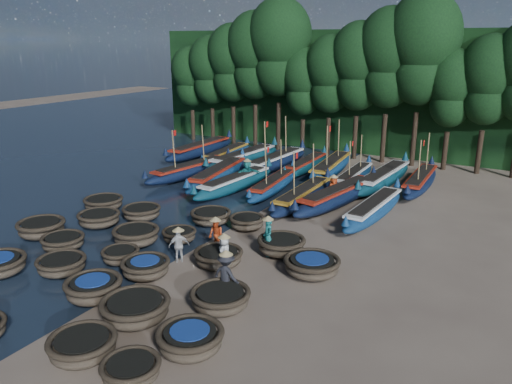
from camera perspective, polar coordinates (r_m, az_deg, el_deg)
The scene contains 58 objects.
ground at distance 23.97m, azimuth -5.46°, elevation -5.65°, with size 120.00×120.00×0.00m, color #80705E.
foliage_wall at distance 43.59m, azimuth 12.92°, elevation 11.08°, with size 40.00×3.00×10.00m, color black.
coracle_3 at distance 16.48m, azimuth -19.21°, elevation -16.27°, with size 2.10×2.10×0.74m.
coracle_4 at distance 15.22m, azimuth -14.11°, elevation -19.12°, with size 2.08×2.08×0.64m.
coracle_6 at distance 22.09m, azimuth -21.36°, elevation -7.73°, with size 2.36×2.36×0.70m.
coracle_7 at distance 19.57m, azimuth -18.08°, elevation -10.40°, with size 2.13×2.13×0.82m.
coracle_8 at distance 17.86m, azimuth -13.62°, elevation -12.83°, with size 2.86×2.86×0.82m.
coracle_9 at distance 15.98m, azimuth -7.53°, elevation -16.35°, with size 2.52×2.52×0.80m.
coracle_10 at distance 26.37m, azimuth -23.33°, elevation -3.78°, with size 2.69×2.69×0.83m.
coracle_11 at distance 24.47m, azimuth -21.20°, elevation -5.32°, with size 2.32×2.32×0.68m.
coracle_12 at distance 22.31m, azimuth -15.22°, elevation -6.96°, with size 1.75×1.75×0.64m.
coracle_13 at distance 20.80m, azimuth -12.51°, elevation -8.39°, with size 2.15×2.15×0.74m.
coracle_14 at distance 18.13m, azimuth -4.09°, elevation -12.02°, with size 2.43×2.43×0.74m.
coracle_15 at distance 26.83m, azimuth -17.51°, elevation -2.89°, with size 2.54×2.54×0.75m.
coracle_16 at distance 23.97m, azimuth -13.55°, elevation -4.83°, with size 2.19×2.19×0.84m.
coracle_17 at distance 23.92m, azimuth -8.77°, elevation -4.88°, with size 1.85×1.85×0.64m.
coracle_18 at distance 21.35m, azimuth -4.31°, elevation -7.39°, with size 2.48×2.48×0.71m.
coracle_19 at distance 20.58m, azimuth 6.42°, elevation -8.32°, with size 2.59×2.59×0.76m.
coracle_20 at distance 29.37m, azimuth -17.03°, elevation -1.18°, with size 2.27×2.27×0.72m.
coracle_21 at distance 27.24m, azimuth -12.94°, elevation -2.26°, with size 2.06×2.06×0.72m.
coracle_22 at distance 26.03m, azimuth -5.19°, elevation -2.79°, with size 2.38×2.38×0.73m.
coracle_23 at distance 25.19m, azimuth -1.05°, elevation -3.43°, with size 2.14×2.14×0.71m.
coracle_24 at distance 22.36m, azimuth 2.92°, elevation -6.06°, with size 2.18×2.18×0.79m.
long_boat_2 at distance 34.82m, azimuth -7.50°, elevation 2.52°, with size 2.57×8.35×3.58m.
long_boat_3 at distance 33.26m, azimuth -4.36°, elevation 2.00°, with size 3.00×8.93×1.59m.
long_boat_4 at distance 31.51m, azimuth -2.39°, elevation 1.08°, with size 2.01×8.26×1.46m.
long_boat_5 at distance 31.17m, azimuth 1.96°, elevation 0.82°, with size 2.12×7.52×3.21m.
long_boat_6 at distance 28.99m, azimuth 5.37°, elevation -0.43°, with size 1.52×8.08×3.43m.
long_boat_7 at distance 29.08m, azimuth 9.36°, elevation -0.42°, with size 3.04×8.88×1.58m.
long_boat_8 at distance 27.41m, azimuth 13.32°, elevation -1.88°, with size 1.80×8.10×1.43m.
long_boat_9 at distance 41.27m, azimuth -6.37°, elevation 4.91°, with size 1.60×9.13×1.61m.
long_boat_10 at distance 39.52m, azimuth -3.40°, elevation 4.31°, with size 2.02×7.79×1.38m.
long_boat_11 at distance 37.80m, azimuth -1.45°, elevation 3.89°, with size 2.29×9.18×1.62m.
long_boat_12 at distance 36.80m, azimuth 2.23°, elevation 3.50°, with size 1.96×8.96×3.81m.
long_boat_13 at distance 36.34m, azimuth 5.73°, elevation 3.09°, with size 1.46×7.50×1.32m.
long_boat_14 at distance 35.58m, azimuth 8.58°, elevation 2.84°, with size 2.46×8.89×3.79m.
long_boat_15 at distance 33.78m, azimuth 11.10°, elevation 1.77°, with size 1.53×7.40×3.14m.
long_boat_16 at distance 33.47m, azimuth 14.37°, elevation 1.60°, with size 2.14×9.04×1.59m.
long_boat_17 at distance 33.51m, azimuth 18.25°, elevation 1.19°, with size 1.71×8.23×3.50m.
fisherman_0 at distance 20.82m, azimuth -3.62°, elevation -6.76°, with size 0.84×0.87×1.71m.
fisherman_1 at distance 22.02m, azimuth 1.36°, elevation -4.94°, with size 0.77×0.75×1.98m.
fisherman_2 at distance 22.59m, azimuth -4.62°, elevation -4.80°, with size 0.93×0.84×1.75m.
fisherman_3 at distance 18.67m, azimuth -3.41°, elevation -9.36°, with size 1.21×0.77×1.99m.
fisherman_4 at distance 21.73m, azimuth -8.80°, elevation -5.87°, with size 0.88×0.89×1.71m.
fisherman_5 at distance 32.25m, azimuth -0.99°, elevation 2.16°, with size 1.48×1.63×2.01m.
fisherman_6 at distance 29.71m, azimuth 8.82°, elevation 0.48°, with size 0.77×0.90×1.76m.
tree_0 at distance 47.84m, azimuth -7.42°, elevation 13.02°, with size 3.68×3.68×8.68m.
tree_1 at distance 46.44m, azimuth -5.13°, elevation 13.81°, with size 4.09×4.09×9.65m.
tree_2 at distance 45.12m, azimuth -2.69°, elevation 14.63°, with size 4.51×4.51×10.63m.
tree_3 at distance 43.89m, azimuth -0.08°, elevation 15.46°, with size 4.92×4.92×11.60m.
tree_4 at distance 42.76m, azimuth 2.69°, elevation 16.30°, with size 5.34×5.34×12.58m.
tree_5 at distance 41.87m, azimuth 5.50°, elevation 12.53°, with size 3.68×3.68×8.68m.
tree_6 at distance 40.91m, azimuth 8.52°, elevation 13.27°, with size 4.09×4.09×9.65m.
tree_7 at distance 40.07m, azimuth 11.71°, elevation 14.00°, with size 4.51×4.51×10.63m.
tree_8 at distance 39.36m, azimuth 15.03°, elevation 14.72°, with size 4.92×4.92×11.60m.
tree_9 at distance 38.79m, azimuth 18.50°, elevation 15.41°, with size 5.34×5.34×12.58m.
tree_10 at distance 38.49m, azimuth 21.51°, elevation 11.06°, with size 3.68×3.68×8.68m.
tree_11 at distance 38.15m, azimuth 25.08°, elevation 11.63°, with size 4.09×4.09×9.65m.
Camera 1 is at (13.04, -17.88, 9.22)m, focal length 35.00 mm.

